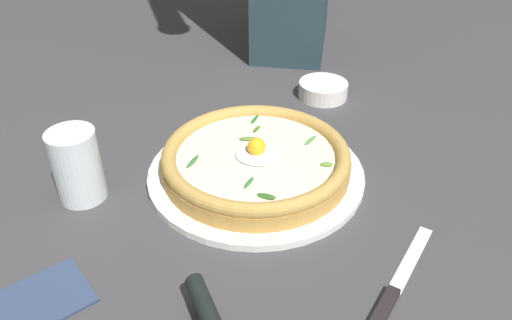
{
  "coord_description": "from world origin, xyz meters",
  "views": [
    {
      "loc": [
        0.18,
        -0.66,
        0.49
      ],
      "look_at": [
        0.05,
        -0.01,
        0.03
      ],
      "focal_mm": 35.24,
      "sensor_mm": 36.0,
      "label": 1
    }
  ],
  "objects": [
    {
      "name": "table_knife",
      "position": [
        0.26,
        -0.23,
        0.0
      ],
      "size": [
        0.1,
        0.22,
        0.01
      ],
      "color": "silver",
      "rests_on": "ground"
    },
    {
      "name": "ground_plane",
      "position": [
        0.0,
        0.0,
        -0.01
      ],
      "size": [
        2.4,
        2.4,
        0.03
      ],
      "primitive_type": "cube",
      "color": "#3B3A3D",
      "rests_on": "ground"
    },
    {
      "name": "pizza",
      "position": [
        0.05,
        -0.01,
        0.03
      ],
      "size": [
        0.3,
        0.3,
        0.06
      ],
      "color": "#C08E41",
      "rests_on": "pizza_plate"
    },
    {
      "name": "drinking_glass",
      "position": [
        -0.21,
        -0.12,
        0.05
      ],
      "size": [
        0.07,
        0.07,
        0.12
      ],
      "color": "silver",
      "rests_on": "ground"
    },
    {
      "name": "pizza_plate",
      "position": [
        0.05,
        -0.01,
        0.01
      ],
      "size": [
        0.35,
        0.35,
        0.01
      ],
      "primitive_type": "cylinder",
      "color": "white",
      "rests_on": "ground"
    },
    {
      "name": "folded_napkin",
      "position": [
        -0.17,
        -0.33,
        0.0
      ],
      "size": [
        0.16,
        0.17,
        0.01
      ],
      "primitive_type": "cube",
      "rotation": [
        0.0,
        0.0,
        4.02
      ],
      "color": "navy",
      "rests_on": "ground"
    },
    {
      "name": "side_bowl",
      "position": [
        0.13,
        0.3,
        0.02
      ],
      "size": [
        0.1,
        0.1,
        0.03
      ],
      "primitive_type": "cylinder",
      "color": "white",
      "rests_on": "ground"
    }
  ]
}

